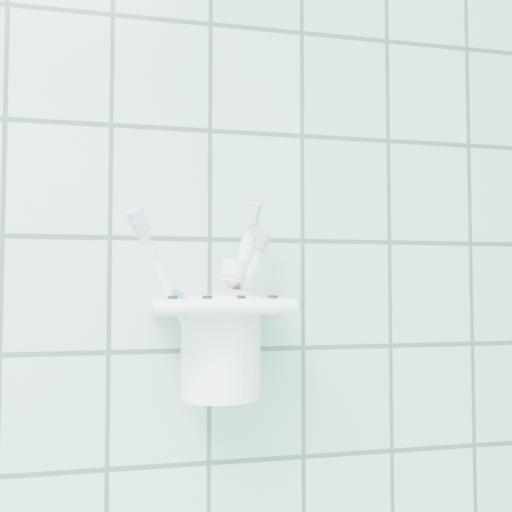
{
  "coord_description": "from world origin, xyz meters",
  "views": [
    {
      "loc": [
        0.58,
        0.55,
        1.32
      ],
      "look_at": [
        0.7,
        1.1,
        1.35
      ],
      "focal_mm": 40.0,
      "sensor_mm": 36.0,
      "label": 1
    }
  ],
  "objects_px": {
    "cup": "(221,342)",
    "toothbrush_pink": "(220,289)",
    "toothbrush_blue": "(207,302)",
    "toothbrush_orange": "(216,292)",
    "holder_bracket": "(218,307)",
    "toothpaste_tube": "(214,314)"
  },
  "relations": [
    {
      "from": "cup",
      "to": "toothbrush_pink",
      "type": "height_order",
      "value": "toothbrush_pink"
    },
    {
      "from": "toothbrush_blue",
      "to": "toothbrush_orange",
      "type": "xyz_separation_m",
      "value": [
        0.01,
        0.01,
        0.01
      ]
    },
    {
      "from": "holder_bracket",
      "to": "cup",
      "type": "bearing_deg",
      "value": 52.07
    },
    {
      "from": "toothpaste_tube",
      "to": "toothbrush_orange",
      "type": "bearing_deg",
      "value": 91.11
    },
    {
      "from": "toothbrush_pink",
      "to": "toothbrush_orange",
      "type": "height_order",
      "value": "toothbrush_pink"
    },
    {
      "from": "cup",
      "to": "toothpaste_tube",
      "type": "xyz_separation_m",
      "value": [
        -0.01,
        -0.0,
        0.03
      ]
    },
    {
      "from": "cup",
      "to": "toothbrush_orange",
      "type": "relative_size",
      "value": 0.53
    },
    {
      "from": "toothbrush_orange",
      "to": "toothpaste_tube",
      "type": "height_order",
      "value": "toothbrush_orange"
    },
    {
      "from": "cup",
      "to": "toothbrush_blue",
      "type": "height_order",
      "value": "toothbrush_blue"
    },
    {
      "from": "toothbrush_pink",
      "to": "cup",
      "type": "bearing_deg",
      "value": -111.78
    },
    {
      "from": "cup",
      "to": "toothbrush_orange",
      "type": "height_order",
      "value": "toothbrush_orange"
    },
    {
      "from": "holder_bracket",
      "to": "toothbrush_pink",
      "type": "xyz_separation_m",
      "value": [
        0.0,
        0.01,
        0.02
      ]
    },
    {
      "from": "toothbrush_blue",
      "to": "toothbrush_orange",
      "type": "bearing_deg",
      "value": 70.87
    },
    {
      "from": "toothbrush_pink",
      "to": "toothbrush_orange",
      "type": "bearing_deg",
      "value": 83.47
    },
    {
      "from": "toothbrush_orange",
      "to": "toothbrush_pink",
      "type": "bearing_deg",
      "value": -50.34
    },
    {
      "from": "holder_bracket",
      "to": "toothpaste_tube",
      "type": "distance_m",
      "value": 0.01
    },
    {
      "from": "toothbrush_blue",
      "to": "toothpaste_tube",
      "type": "relative_size",
      "value": 1.25
    },
    {
      "from": "holder_bracket",
      "to": "toothbrush_orange",
      "type": "xyz_separation_m",
      "value": [
        0.0,
        0.02,
        0.02
      ]
    },
    {
      "from": "cup",
      "to": "toothbrush_blue",
      "type": "xyz_separation_m",
      "value": [
        -0.01,
        0.01,
        0.04
      ]
    },
    {
      "from": "cup",
      "to": "toothbrush_orange",
      "type": "bearing_deg",
      "value": 97.9
    },
    {
      "from": "holder_bracket",
      "to": "toothbrush_blue",
      "type": "xyz_separation_m",
      "value": [
        -0.01,
        0.02,
        0.0
      ]
    },
    {
      "from": "cup",
      "to": "toothpaste_tube",
      "type": "relative_size",
      "value": 0.75
    }
  ]
}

